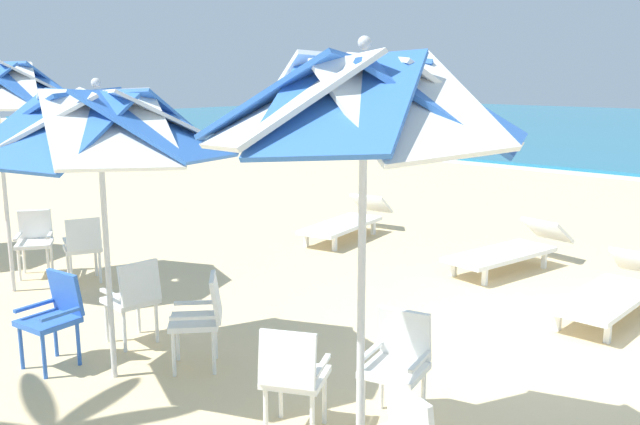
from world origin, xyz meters
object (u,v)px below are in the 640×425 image
sun_lounger_3 (347,221)px  plastic_chair_4 (54,313)px  beach_umbrella_1 (99,126)px  plastic_chair_7 (35,239)px  plastic_chair_8 (83,245)px  sun_lounger_1 (614,291)px  beach_umbrella_0 (364,107)px  plastic_chair_3 (134,296)px  plastic_chair_0 (398,360)px  plastic_chair_5 (202,315)px  plastic_chair_2 (293,374)px  sun_lounger_2 (510,250)px

sun_lounger_3 → plastic_chair_4: bearing=-78.3°
beach_umbrella_1 → plastic_chair_7: bearing=163.7°
plastic_chair_7 → sun_lounger_3: bearing=68.1°
plastic_chair_8 → sun_lounger_1: bearing=30.7°
sun_lounger_1 → sun_lounger_3: same height
beach_umbrella_1 → plastic_chair_8: beach_umbrella_1 is taller
beach_umbrella_0 → plastic_chair_4: bearing=-173.7°
plastic_chair_3 → sun_lounger_1: size_ratio=0.40×
plastic_chair_0 → sun_lounger_3: 6.04m
plastic_chair_3 → plastic_chair_5: size_ratio=1.00×
plastic_chair_3 → plastic_chair_0: bearing=9.6°
plastic_chair_2 → plastic_chair_4: 2.57m
plastic_chair_5 → plastic_chair_7: 4.00m
plastic_chair_7 → sun_lounger_1: bearing=29.1°
beach_umbrella_1 → plastic_chair_4: bearing=-162.0°
plastic_chair_0 → plastic_chair_8: size_ratio=1.00×
plastic_chair_4 → plastic_chair_7: (-2.94, 1.25, 0.00)m
plastic_chair_2 → plastic_chair_3: bearing=174.5°
plastic_chair_3 → plastic_chair_4: bearing=-98.9°
plastic_chair_0 → plastic_chair_5: (-1.90, -0.38, 0.00)m
plastic_chair_2 → plastic_chair_0: bearing=58.8°
beach_umbrella_1 → plastic_chair_4: 1.85m
sun_lounger_1 → sun_lounger_3: size_ratio=0.97×
plastic_chair_3 → plastic_chair_7: bearing=171.0°
plastic_chair_3 → plastic_chair_7: 3.10m
plastic_chair_5 → sun_lounger_2: 4.87m
plastic_chair_5 → sun_lounger_1: plastic_chair_5 is taller
plastic_chair_0 → plastic_chair_2: (-0.43, -0.71, 0.00)m
plastic_chair_5 → plastic_chair_4: bearing=-140.4°
plastic_chair_8 → sun_lounger_1: (5.51, 3.27, -0.22)m
beach_umbrella_0 → beach_umbrella_1: beach_umbrella_0 is taller
plastic_chair_5 → beach_umbrella_0: bearing=-12.7°
beach_umbrella_0 → plastic_chair_8: 5.86m
plastic_chair_8 → sun_lounger_3: (0.96, 4.16, -0.22)m
beach_umbrella_0 → sun_lounger_2: size_ratio=1.29×
sun_lounger_2 → plastic_chair_3: bearing=-107.6°
plastic_chair_4 → sun_lounger_1: (3.38, 4.77, -0.22)m
plastic_chair_0 → plastic_chair_7: same height
plastic_chair_8 → plastic_chair_3: bearing=-18.0°
plastic_chair_7 → plastic_chair_8: bearing=16.8°
plastic_chair_5 → plastic_chair_7: bearing=174.5°
sun_lounger_3 → beach_umbrella_1: bearing=-71.7°
beach_umbrella_0 → plastic_chair_7: 6.57m
plastic_chair_0 → plastic_chair_7: bearing=179.9°
sun_lounger_1 → plastic_chair_3: bearing=-129.1°
plastic_chair_3 → sun_lounger_3: (-1.29, 4.89, -0.22)m
plastic_chair_0 → plastic_chair_2: 0.83m
plastic_chair_7 → plastic_chair_8: 0.84m
sun_lounger_3 → plastic_chair_3: bearing=-75.2°
plastic_chair_3 → sun_lounger_2: size_ratio=0.39×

